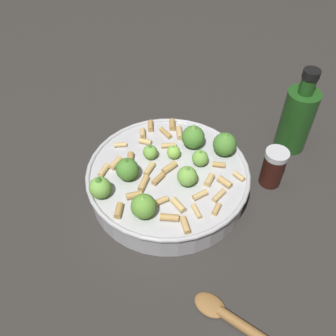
# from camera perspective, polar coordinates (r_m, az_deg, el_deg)

# --- Properties ---
(ground_plane) EXTENTS (2.40, 2.40, 0.00)m
(ground_plane) POSITION_cam_1_polar(r_m,az_deg,el_deg) (0.74, 0.00, -3.30)
(ground_plane) COLOR #2D2B28
(cooking_pan) EXTENTS (0.31, 0.31, 0.11)m
(cooking_pan) POSITION_cam_1_polar(r_m,az_deg,el_deg) (0.71, 0.03, -1.52)
(cooking_pan) COLOR #B7B7BC
(cooking_pan) RESTS_ON ground
(pepper_shaker) EXTENTS (0.05, 0.05, 0.08)m
(pepper_shaker) POSITION_cam_1_polar(r_m,az_deg,el_deg) (0.75, 15.96, 0.09)
(pepper_shaker) COLOR #33140F
(pepper_shaker) RESTS_ON ground
(olive_oil_bottle) EXTENTS (0.07, 0.07, 0.19)m
(olive_oil_bottle) POSITION_cam_1_polar(r_m,az_deg,el_deg) (0.82, 19.32, 7.30)
(olive_oil_bottle) COLOR #1E4C19
(olive_oil_bottle) RESTS_ON ground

